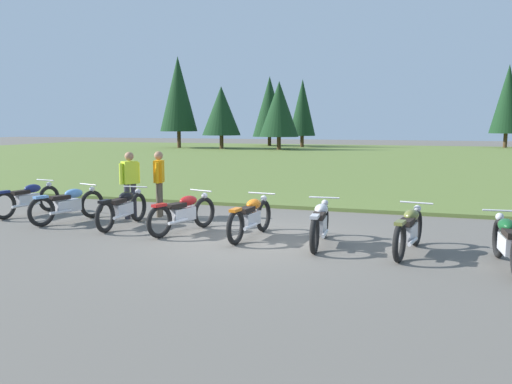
# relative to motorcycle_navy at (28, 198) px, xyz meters

# --- Properties ---
(ground_plane) EXTENTS (140.00, 140.00, 0.00)m
(ground_plane) POSITION_rel_motorcycle_navy_xyz_m (6.33, -0.92, -0.44)
(ground_plane) COLOR #605B54
(grass_moorland) EXTENTS (80.00, 44.00, 0.10)m
(grass_moorland) POSITION_rel_motorcycle_navy_xyz_m (6.33, 25.02, -0.39)
(grass_moorland) COLOR #5B7033
(grass_moorland) RESTS_ON ground
(forest_treeline) EXTENTS (42.82, 29.18, 8.71)m
(forest_treeline) POSITION_rel_motorcycle_navy_xyz_m (6.05, 36.59, 3.89)
(forest_treeline) COLOR #47331E
(forest_treeline) RESTS_ON ground
(motorcycle_navy) EXTENTS (0.62, 2.09, 0.88)m
(motorcycle_navy) POSITION_rel_motorcycle_navy_xyz_m (0.00, 0.00, 0.00)
(motorcycle_navy) COLOR black
(motorcycle_navy) RESTS_ON ground
(motorcycle_sky_blue) EXTENTS (0.83, 2.04, 0.88)m
(motorcycle_sky_blue) POSITION_rel_motorcycle_navy_xyz_m (1.62, -0.48, 0.00)
(motorcycle_sky_blue) COLOR black
(motorcycle_sky_blue) RESTS_ON ground
(motorcycle_black) EXTENTS (0.62, 2.10, 0.88)m
(motorcycle_black) POSITION_rel_motorcycle_navy_xyz_m (3.19, -0.57, 0.00)
(motorcycle_black) COLOR black
(motorcycle_black) RESTS_ON ground
(motorcycle_red) EXTENTS (0.84, 2.04, 0.88)m
(motorcycle_red) POSITION_rel_motorcycle_navy_xyz_m (4.80, -0.73, 0.00)
(motorcycle_red) COLOR black
(motorcycle_red) RESTS_ON ground
(motorcycle_orange) EXTENTS (0.62, 2.10, 0.88)m
(motorcycle_orange) POSITION_rel_motorcycle_navy_xyz_m (6.36, -0.78, 0.00)
(motorcycle_orange) COLOR black
(motorcycle_orange) RESTS_ON ground
(motorcycle_silver) EXTENTS (0.62, 2.10, 0.88)m
(motorcycle_silver) POSITION_rel_motorcycle_navy_xyz_m (7.86, -1.01, 0.00)
(motorcycle_silver) COLOR black
(motorcycle_silver) RESTS_ON ground
(motorcycle_olive) EXTENTS (0.65, 2.08, 0.88)m
(motorcycle_olive) POSITION_rel_motorcycle_navy_xyz_m (9.53, -1.16, 0.00)
(motorcycle_olive) COLOR black
(motorcycle_olive) RESTS_ON ground
(motorcycle_british_green) EXTENTS (0.62, 2.10, 0.88)m
(motorcycle_british_green) POSITION_rel_motorcycle_navy_xyz_m (11.10, -1.66, 0.00)
(motorcycle_british_green) COLOR black
(motorcycle_british_green) RESTS_ON ground
(rider_with_back_turned) EXTENTS (0.32, 0.53, 1.67)m
(rider_with_back_turned) POSITION_rel_motorcycle_navy_xyz_m (3.35, 0.87, 0.51)
(rider_with_back_turned) COLOR #4C4233
(rider_with_back_turned) RESTS_ON ground
(rider_in_hivis_vest) EXTENTS (0.37, 0.49, 1.67)m
(rider_in_hivis_vest) POSITION_rel_motorcycle_navy_xyz_m (2.81, 0.38, 0.51)
(rider_in_hivis_vest) COLOR #2D2D38
(rider_in_hivis_vest) RESTS_ON ground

